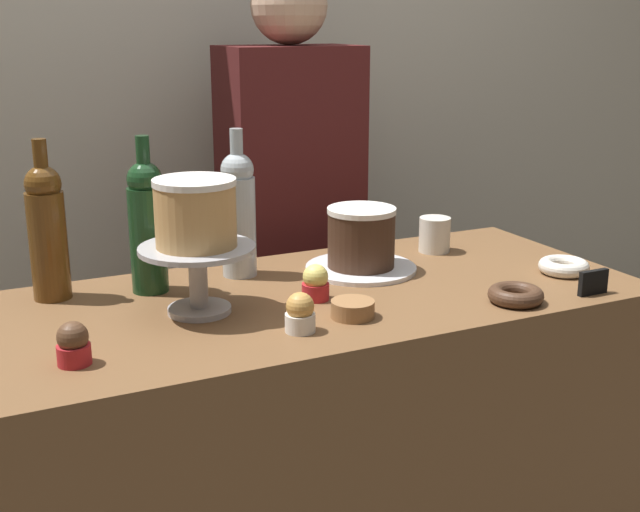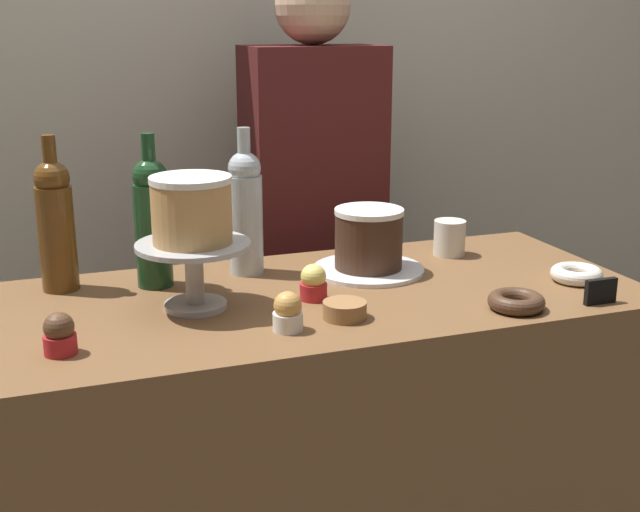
% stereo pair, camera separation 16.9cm
% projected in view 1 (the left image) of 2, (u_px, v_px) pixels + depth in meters
% --- Properties ---
extents(back_wall, '(6.00, 0.05, 2.60)m').
position_uv_depth(back_wall, '(187.00, 79.00, 2.37)').
color(back_wall, '#BCB7A8').
rests_on(back_wall, ground_plane).
extents(display_counter, '(1.35, 0.61, 0.92)m').
position_uv_depth(display_counter, '(320.00, 487.00, 1.84)').
color(display_counter, brown).
rests_on(display_counter, ground_plane).
extents(cake_stand_pedestal, '(0.22, 0.22, 0.13)m').
position_uv_depth(cake_stand_pedestal, '(198.00, 268.00, 1.57)').
color(cake_stand_pedestal, '#B2B2B7').
rests_on(cake_stand_pedestal, display_counter).
extents(white_layer_cake, '(0.16, 0.16, 0.13)m').
position_uv_depth(white_layer_cake, '(195.00, 213.00, 1.54)').
color(white_layer_cake, tan).
rests_on(white_layer_cake, cake_stand_pedestal).
extents(silver_serving_platter, '(0.25, 0.25, 0.01)m').
position_uv_depth(silver_serving_platter, '(361.00, 268.00, 1.87)').
color(silver_serving_platter, white).
rests_on(silver_serving_platter, display_counter).
extents(chocolate_round_cake, '(0.15, 0.15, 0.14)m').
position_uv_depth(chocolate_round_cake, '(361.00, 237.00, 1.84)').
color(chocolate_round_cake, '#3D2619').
rests_on(chocolate_round_cake, silver_serving_platter).
extents(wine_bottle_green, '(0.08, 0.08, 0.33)m').
position_uv_depth(wine_bottle_green, '(147.00, 224.00, 1.69)').
color(wine_bottle_green, '#193D1E').
rests_on(wine_bottle_green, display_counter).
extents(wine_bottle_amber, '(0.08, 0.08, 0.33)m').
position_uv_depth(wine_bottle_amber, '(47.00, 230.00, 1.64)').
color(wine_bottle_amber, '#5B3814').
rests_on(wine_bottle_amber, display_counter).
extents(wine_bottle_clear, '(0.08, 0.08, 0.33)m').
position_uv_depth(wine_bottle_clear, '(238.00, 212.00, 1.79)').
color(wine_bottle_clear, '#B2BCC1').
rests_on(wine_bottle_clear, display_counter).
extents(cupcake_lemon, '(0.06, 0.06, 0.07)m').
position_uv_depth(cupcake_lemon, '(316.00, 283.00, 1.66)').
color(cupcake_lemon, red).
rests_on(cupcake_lemon, display_counter).
extents(cupcake_chocolate, '(0.06, 0.06, 0.07)m').
position_uv_depth(cupcake_chocolate, '(73.00, 344.00, 1.35)').
color(cupcake_chocolate, red).
rests_on(cupcake_chocolate, display_counter).
extents(cupcake_caramel, '(0.06, 0.06, 0.07)m').
position_uv_depth(cupcake_caramel, '(300.00, 313.00, 1.49)').
color(cupcake_caramel, white).
rests_on(cupcake_caramel, display_counter).
extents(donut_chocolate, '(0.11, 0.11, 0.03)m').
position_uv_depth(donut_chocolate, '(516.00, 295.00, 1.65)').
color(donut_chocolate, '#472D1E').
rests_on(donut_chocolate, display_counter).
extents(donut_sugar, '(0.11, 0.11, 0.03)m').
position_uv_depth(donut_sugar, '(564.00, 266.00, 1.84)').
color(donut_sugar, silver).
rests_on(donut_sugar, display_counter).
extents(cookie_stack, '(0.08, 0.08, 0.03)m').
position_uv_depth(cookie_stack, '(353.00, 309.00, 1.57)').
color(cookie_stack, olive).
rests_on(cookie_stack, display_counter).
extents(price_sign_chalkboard, '(0.07, 0.01, 0.05)m').
position_uv_depth(price_sign_chalkboard, '(593.00, 282.00, 1.70)').
color(price_sign_chalkboard, black).
rests_on(price_sign_chalkboard, display_counter).
extents(coffee_cup_ceramic, '(0.08, 0.08, 0.08)m').
position_uv_depth(coffee_cup_ceramic, '(435.00, 235.00, 2.01)').
color(coffee_cup_ceramic, silver).
rests_on(coffee_cup_ceramic, display_counter).
extents(barista_figure, '(0.36, 0.22, 1.60)m').
position_uv_depth(barista_figure, '(291.00, 253.00, 2.29)').
color(barista_figure, black).
rests_on(barista_figure, ground_plane).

